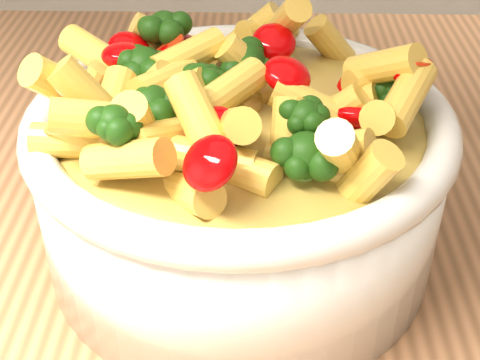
{
  "coord_description": "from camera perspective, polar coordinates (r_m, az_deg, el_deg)",
  "views": [
    {
      "loc": [
        -0.1,
        -0.4,
        1.21
      ],
      "look_at": [
        -0.11,
        -0.04,
        0.96
      ],
      "focal_mm": 50.0,
      "sensor_mm": 36.0,
      "label": 1
    }
  ],
  "objects": [
    {
      "name": "table",
      "position": [
        0.58,
        11.22,
        -10.78
      ],
      "size": [
        1.2,
        0.8,
        0.9
      ],
      "color": "#B87B4E",
      "rests_on": "ground"
    },
    {
      "name": "serving_bowl",
      "position": [
        0.44,
        -0.0,
        0.15
      ],
      "size": [
        0.27,
        0.27,
        0.12
      ],
      "color": "white",
      "rests_on": "table"
    },
    {
      "name": "pasta_salad",
      "position": [
        0.4,
        0.0,
        8.49
      ],
      "size": [
        0.21,
        0.21,
        0.05
      ],
      "color": "#FFD450",
      "rests_on": "serving_bowl"
    }
  ]
}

